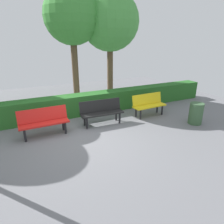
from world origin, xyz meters
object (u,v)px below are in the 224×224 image
bench_black (101,111)px  tree_mid (72,17)px  bench_red (44,121)px  trash_bin (196,113)px  tree_near (110,22)px  bench_yellow (149,104)px

bench_black → tree_mid: 4.53m
bench_red → trash_bin: (-5.01, 1.46, -0.10)m
trash_bin → bench_red: bearing=-16.2°
trash_bin → bench_black: bearing=-26.0°
tree_near → tree_mid: bearing=-2.2°
bench_yellow → trash_bin: bearing=124.2°
bench_red → bench_black: bearing=179.9°
bench_red → trash_bin: bearing=163.0°
bench_red → tree_near: (-3.76, -3.05, 3.16)m
bench_yellow → tree_near: 4.42m
tree_near → trash_bin: 5.70m
bench_red → tree_mid: size_ratio=0.30×
bench_yellow → tree_mid: bearing=-59.4°
tree_mid → trash_bin: (-3.02, 4.58, -3.40)m
tree_near → bench_yellow: bearing=93.9°
bench_black → tree_mid: size_ratio=0.31×
bench_black → bench_red: 1.97m
tree_near → tree_mid: size_ratio=1.00×
tree_mid → tree_near: bearing=177.8°
bench_yellow → tree_near: size_ratio=0.27×
bench_yellow → bench_black: same height
bench_black → trash_bin: bench_black is taller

